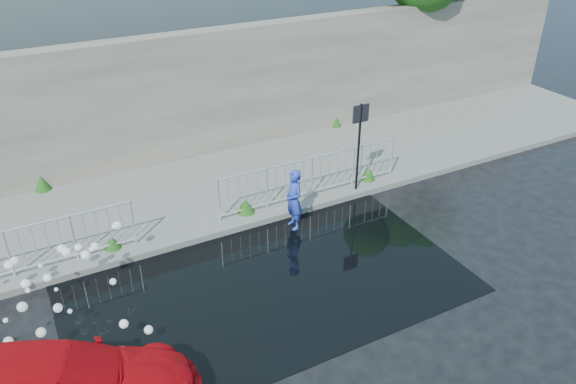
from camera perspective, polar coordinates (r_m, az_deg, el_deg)
name	(u,v)px	position (r m, az deg, el deg)	size (l,w,h in m)	color
ground	(263,318)	(10.88, -2.60, -12.62)	(90.00, 90.00, 0.00)	black
pavement	(178,197)	(14.69, -11.11, -0.52)	(30.00, 4.00, 0.15)	slate
curb	(206,236)	(13.05, -8.36, -4.40)	(30.00, 0.25, 0.16)	slate
retaining_wall	(146,103)	(15.87, -14.27, 8.74)	(30.00, 0.60, 3.50)	#5D594E
puddle	(263,280)	(11.73, -2.53, -8.93)	(8.00, 5.00, 0.01)	black
sign_post	(360,134)	(14.04, 7.28, 5.91)	(0.45, 0.06, 2.50)	black
railing_left	(8,252)	(12.56, -26.54, -5.51)	(5.05, 0.05, 1.10)	silver
railing_right	(312,175)	(14.06, 2.41, 1.70)	(5.05, 0.05, 1.10)	silver
weeds	(173,199)	(14.14, -11.57, -0.66)	(12.17, 3.93, 0.40)	#164211
water_spray	(42,338)	(10.23, -23.73, -13.42)	(3.66, 5.66, 1.01)	white
person	(294,200)	(12.97, 0.61, -0.79)	(0.54, 0.36, 1.49)	#2540BD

